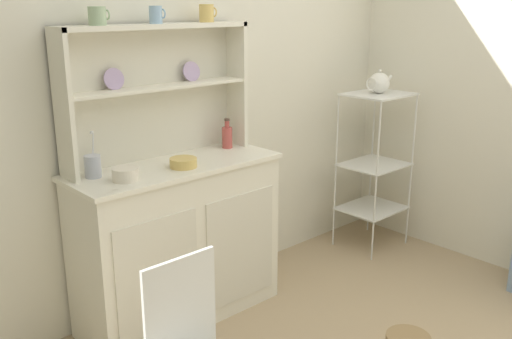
% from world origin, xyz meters
% --- Properties ---
extents(wall_back, '(3.84, 0.05, 2.50)m').
position_xyz_m(wall_back, '(0.00, 1.62, 1.25)').
color(wall_back, silver).
rests_on(wall_back, ground).
extents(hutch_cabinet, '(1.15, 0.45, 0.89)m').
position_xyz_m(hutch_cabinet, '(-0.34, 1.37, 0.46)').
color(hutch_cabinet, silver).
rests_on(hutch_cabinet, ground).
extents(hutch_shelf_unit, '(1.08, 0.18, 0.72)m').
position_xyz_m(hutch_shelf_unit, '(-0.34, 1.53, 1.31)').
color(hutch_shelf_unit, silver).
rests_on(hutch_shelf_unit, hutch_cabinet).
extents(bakers_rack, '(0.44, 0.37, 1.12)m').
position_xyz_m(bakers_rack, '(1.26, 1.25, 0.68)').
color(bakers_rack, silver).
rests_on(bakers_rack, ground).
extents(cup_sage_0, '(0.10, 0.08, 0.09)m').
position_xyz_m(cup_sage_0, '(-0.66, 1.49, 1.65)').
color(cup_sage_0, '#9EB78E').
rests_on(cup_sage_0, hutch_shelf_unit).
extents(cup_sky_1, '(0.08, 0.07, 0.09)m').
position_xyz_m(cup_sky_1, '(-0.34, 1.49, 1.65)').
color(cup_sky_1, '#8EB2D1').
rests_on(cup_sky_1, hutch_shelf_unit).
extents(cup_gold_2, '(0.09, 0.08, 0.09)m').
position_xyz_m(cup_gold_2, '(-0.01, 1.49, 1.66)').
color(cup_gold_2, '#DBB760').
rests_on(cup_gold_2, hutch_shelf_unit).
extents(bowl_mixing_large, '(0.13, 0.13, 0.06)m').
position_xyz_m(bowl_mixing_large, '(-0.68, 1.29, 0.92)').
color(bowl_mixing_large, silver).
rests_on(bowl_mixing_large, hutch_cabinet).
extents(bowl_floral_medium, '(0.14, 0.14, 0.05)m').
position_xyz_m(bowl_floral_medium, '(-0.34, 1.29, 0.92)').
color(bowl_floral_medium, '#DBB760').
rests_on(bowl_floral_medium, hutch_cabinet).
extents(jam_bottle, '(0.06, 0.06, 0.17)m').
position_xyz_m(jam_bottle, '(0.09, 1.45, 0.96)').
color(jam_bottle, '#B74C47').
rests_on(jam_bottle, hutch_cabinet).
extents(utensil_jar, '(0.08, 0.08, 0.23)m').
position_xyz_m(utensil_jar, '(-0.77, 1.45, 0.95)').
color(utensil_jar, '#B2B7C6').
rests_on(utensil_jar, hutch_cabinet).
extents(porcelain_teapot, '(0.23, 0.14, 0.16)m').
position_xyz_m(porcelain_teapot, '(1.25, 1.25, 1.19)').
color(porcelain_teapot, white).
rests_on(porcelain_teapot, bakers_rack).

